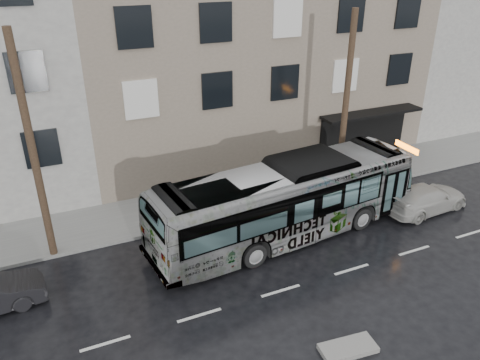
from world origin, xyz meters
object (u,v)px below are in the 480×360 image
(bus, at_px, (286,201))
(sign_post, at_px, (357,165))
(white_sedan, at_px, (426,198))
(utility_pole_rear, at_px, (33,152))
(utility_pole_front, at_px, (345,107))

(bus, bearing_deg, sign_post, -71.91)
(sign_post, relative_size, white_sedan, 0.53)
(utility_pole_rear, distance_m, white_sedan, 17.57)
(sign_post, relative_size, bus, 0.19)
(utility_pole_front, xyz_separation_m, bus, (-4.50, -2.50, -2.93))
(utility_pole_front, xyz_separation_m, sign_post, (1.10, 0.00, -3.30))
(utility_pole_rear, bearing_deg, utility_pole_front, 0.00)
(sign_post, height_order, white_sedan, sign_post)
(utility_pole_front, distance_m, utility_pole_rear, 14.00)
(white_sedan, bearing_deg, utility_pole_rear, 74.25)
(bus, xyz_separation_m, white_sedan, (7.29, -0.80, -1.07))
(utility_pole_front, bearing_deg, sign_post, 0.00)
(white_sedan, bearing_deg, utility_pole_front, 35.55)
(utility_pole_rear, height_order, sign_post, utility_pole_rear)
(utility_pole_rear, bearing_deg, sign_post, 0.00)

